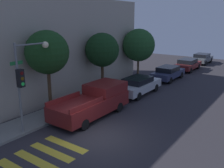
% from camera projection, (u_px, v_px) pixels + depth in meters
% --- Properties ---
extents(ground_plane, '(60.00, 60.00, 0.00)m').
position_uv_depth(ground_plane, '(98.00, 137.00, 12.81)').
color(ground_plane, '#2D2B30').
extents(sidewalk, '(26.00, 2.09, 0.14)m').
position_uv_depth(sidewalk, '(44.00, 117.00, 15.17)').
color(sidewalk, slate).
rests_on(sidewalk, ground).
extents(crosswalk, '(3.96, 2.60, 0.00)m').
position_uv_depth(crosswalk, '(36.00, 161.00, 10.69)').
color(crosswalk, gold).
rests_on(crosswalk, ground).
extents(traffic_light_pole, '(2.38, 0.56, 4.77)m').
position_uv_depth(traffic_light_pole, '(26.00, 72.00, 12.65)').
color(traffic_light_pole, slate).
rests_on(traffic_light_pole, ground).
extents(pickup_truck, '(5.45, 2.12, 1.84)m').
position_uv_depth(pickup_truck, '(94.00, 101.00, 15.52)').
color(pickup_truck, maroon).
rests_on(pickup_truck, ground).
extents(sedan_near_corner, '(4.65, 1.86, 1.38)m').
position_uv_depth(sedan_near_corner, '(138.00, 85.00, 19.92)').
color(sedan_near_corner, '#B7BABF').
rests_on(sedan_near_corner, ground).
extents(sedan_middle, '(4.47, 1.83, 1.33)m').
position_uv_depth(sedan_middle, '(168.00, 73.00, 24.57)').
color(sedan_middle, '#2D3351').
rests_on(sedan_middle, ground).
extents(sedan_far_end, '(4.61, 1.87, 1.33)m').
position_uv_depth(sedan_far_end, '(188.00, 64.00, 28.99)').
color(sedan_far_end, maroon).
rests_on(sedan_far_end, ground).
extents(sedan_tail_of_row, '(4.24, 1.88, 1.32)m').
position_uv_depth(sedan_tail_of_row, '(202.00, 58.00, 33.38)').
color(sedan_tail_of_row, '#4C5156').
rests_on(sedan_tail_of_row, ground).
extents(tree_near_corner, '(2.65, 2.65, 5.26)m').
position_uv_depth(tree_near_corner, '(47.00, 53.00, 14.99)').
color(tree_near_corner, '#42301E').
rests_on(tree_near_corner, ground).
extents(tree_midblock, '(2.64, 2.64, 4.85)m').
position_uv_depth(tree_midblock, '(102.00, 50.00, 19.34)').
color(tree_midblock, '#42301E').
rests_on(tree_midblock, ground).
extents(tree_far_end, '(3.10, 3.10, 4.96)m').
position_uv_depth(tree_far_end, '(139.00, 45.00, 23.85)').
color(tree_far_end, brown).
rests_on(tree_far_end, ground).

